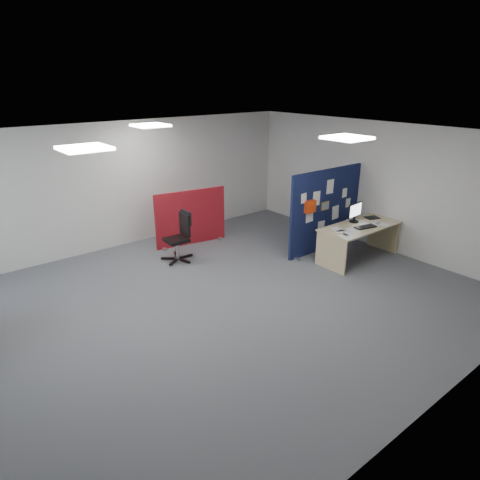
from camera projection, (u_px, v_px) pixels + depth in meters
floor at (207, 307)px, 7.04m from camera, size 9.00×9.00×0.00m
ceiling at (201, 140)px, 6.08m from camera, size 9.00×7.00×0.02m
wall_back at (112, 187)px, 9.11m from camera, size 9.00×0.02×2.70m
wall_front at (415, 326)px, 4.01m from camera, size 9.00×0.02×2.70m
wall_right at (378, 186)px, 9.19m from camera, size 0.02×7.00×2.70m
ceiling_lights at (195, 136)px, 6.77m from camera, size 4.10×4.10×0.04m
navy_divider at (326, 210)px, 9.11m from camera, size 2.14×0.30×1.77m
main_desk at (358, 233)px, 8.74m from camera, size 1.79×0.80×0.73m
monitor_main at (355, 212)px, 8.77m from camera, size 0.46×0.19×0.40m
keyboard at (365, 227)px, 8.52m from camera, size 0.48×0.27×0.02m
mouse at (378, 223)px, 8.72m from camera, size 0.10×0.06×0.03m
paper_tray at (372, 218)px, 9.10m from camera, size 0.34×0.30×0.01m
red_divider at (191, 218)px, 9.50m from camera, size 1.64×0.32×1.24m
office_chair at (181, 233)px, 8.68m from camera, size 0.64×0.67×1.00m
desk_papers at (355, 228)px, 8.49m from camera, size 1.41×0.82×0.00m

